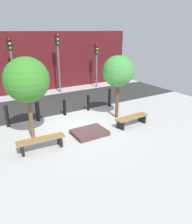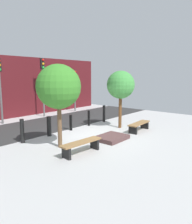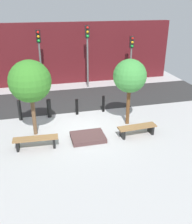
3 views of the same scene
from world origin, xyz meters
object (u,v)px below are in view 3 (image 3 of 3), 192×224
object	(u,v)px
bollard_far_right	(129,100)
bollard_center	(77,107)
tree_behind_right_bench	(130,76)
planter_bed	(88,137)
bollard_left	(49,108)
traffic_light_mid_east	(87,46)
bollard_far_left	(20,110)
bench_left	(36,141)
traffic_light_mid_west	(39,50)
bollard_right	(103,104)
tree_behind_left_bench	(30,82)
traffic_light_east	(131,51)
bench_right	(137,129)

from	to	relation	value
bollard_far_right	bollard_center	bearing A→B (deg)	180.00
tree_behind_right_bench	planter_bed	bearing A→B (deg)	-155.24
bollard_left	traffic_light_mid_east	world-z (taller)	traffic_light_mid_east
bollard_left	bollard_far_left	bearing A→B (deg)	180.00
planter_bed	bollard_left	distance (m)	3.12
bench_left	bollard_far_right	distance (m)	5.94
traffic_light_mid_west	traffic_light_mid_east	distance (m)	3.15
bollard_center	bollard_right	xyz separation A→B (m)	(1.47, 0.00, 0.03)
planter_bed	bollard_center	distance (m)	2.75
bollard_far_right	traffic_light_mid_west	bearing A→B (deg)	135.30
bollard_center	tree_behind_left_bench	bearing A→B (deg)	-142.67
traffic_light_east	traffic_light_mid_east	bearing A→B (deg)	179.97
bench_left	tree_behind_right_bench	bearing A→B (deg)	18.74
bollard_right	bollard_far_right	xyz separation A→B (m)	(1.47, 0.00, 0.07)
bench_left	bench_right	size ratio (longest dim) A/B	1.03
bench_right	bollard_right	bearing A→B (deg)	101.29
bench_right	bollard_right	distance (m)	3.03
bollard_left	tree_behind_left_bench	bearing A→B (deg)	-114.22
bench_left	tree_behind_left_bench	bearing A→B (deg)	93.34
bollard_right	traffic_light_mid_east	bearing A→B (deg)	88.61
bench_left	bollard_center	world-z (taller)	bollard_center
tree_behind_right_bench	traffic_light_mid_west	distance (m)	7.25
bench_left	bollard_left	bearing A→B (deg)	78.71
bench_right	traffic_light_east	world-z (taller)	traffic_light_east
bench_right	bollard_right	world-z (taller)	bollard_right
bench_right	traffic_light_east	size ratio (longest dim) A/B	0.53
tree_behind_right_bench	bollard_center	bearing A→B (deg)	142.67
bollard_far_right	bench_right	bearing A→B (deg)	-103.44
bollard_left	traffic_light_mid_east	size ratio (longest dim) A/B	0.24
tree_behind_right_bench	bollard_right	bearing A→B (deg)	114.22
traffic_light_mid_west	traffic_light_mid_east	world-z (taller)	traffic_light_mid_east
tree_behind_left_bench	bollard_left	xyz separation A→B (m)	(0.77, 1.70, -2.01)
bollard_far_left	traffic_light_east	xyz separation A→B (m)	(7.65, 4.46, 1.81)
bench_right	traffic_light_mid_west	distance (m)	8.65
bollard_center	planter_bed	bearing A→B (deg)	-90.00
bench_left	traffic_light_mid_west	xyz separation A→B (m)	(0.66, 7.39, 2.37)
bollard_left	bench_right	bearing A→B (deg)	-38.40
bollard_far_left	planter_bed	bearing A→B (deg)	-42.97
tree_behind_left_bench	traffic_light_mid_west	distance (m)	6.20
bench_left	bollard_far_left	world-z (taller)	bollard_far_left
planter_bed	traffic_light_mid_east	xyz separation A→B (m)	(1.57, 7.19, 2.75)
tree_behind_right_bench	traffic_light_east	xyz separation A→B (m)	(2.49, 6.16, -0.07)
bollard_far_left	traffic_light_east	distance (m)	9.04
tree_behind_left_bench	tree_behind_right_bench	xyz separation A→B (m)	(4.46, 0.00, -0.08)
traffic_light_mid_west	tree_behind_right_bench	bearing A→B (deg)	-58.29
bollard_left	traffic_light_mid_west	xyz separation A→B (m)	(-0.11, 4.46, 2.23)
tree_behind_left_bench	bollard_far_left	distance (m)	2.69
bollard_left	traffic_light_east	bearing A→B (deg)	35.76
traffic_light_mid_west	traffic_light_east	xyz separation A→B (m)	(6.30, -0.00, -0.37)
bollard_left	bollard_far_right	world-z (taller)	bollard_far_right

